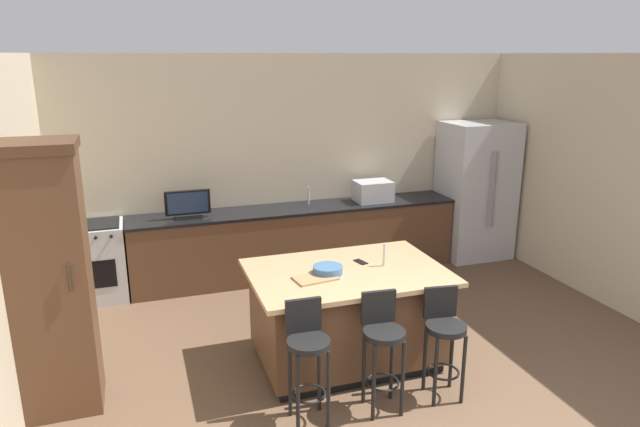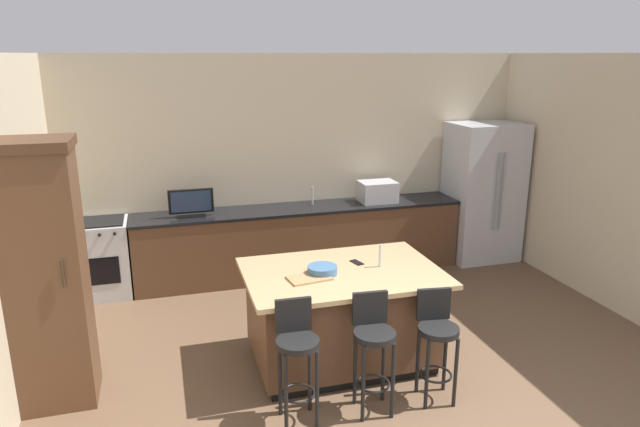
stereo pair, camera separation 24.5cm
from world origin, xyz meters
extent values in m
cube|color=beige|center=(0.00, 4.62, 1.43)|extent=(6.62, 0.12, 2.85)
cube|color=beige|center=(-3.11, 2.31, 1.43)|extent=(0.12, 5.02, 2.85)
cube|color=beige|center=(3.11, 2.31, 1.43)|extent=(0.12, 5.02, 2.85)
cube|color=brown|center=(-0.10, 4.24, 0.44)|extent=(4.27, 0.60, 0.88)
cube|color=black|center=(-0.10, 4.24, 0.90)|extent=(4.29, 0.62, 0.04)
cube|color=black|center=(-0.28, 1.96, 0.04)|extent=(1.56, 0.98, 0.09)
cube|color=brown|center=(-0.28, 1.96, 0.48)|extent=(1.64, 1.06, 0.79)
cube|color=tan|center=(-0.28, 1.96, 0.90)|extent=(1.80, 1.22, 0.04)
cube|color=#B7BABF|center=(2.53, 4.16, 0.96)|extent=(0.94, 0.75, 1.93)
cylinder|color=gray|center=(2.49, 3.76, 1.06)|extent=(0.02, 0.02, 1.06)
cylinder|color=gray|center=(2.57, 3.76, 1.06)|extent=(0.02, 0.02, 1.06)
cube|color=#B7BABF|center=(-2.62, 4.24, 0.46)|extent=(0.75, 0.60, 0.92)
cube|color=black|center=(-2.62, 3.93, 0.41)|extent=(0.52, 0.01, 0.33)
cube|color=black|center=(-2.62, 4.24, 0.93)|extent=(0.67, 0.50, 0.02)
cylinder|color=black|center=(-2.87, 3.92, 0.86)|extent=(0.04, 0.03, 0.04)
cylinder|color=black|center=(-2.71, 3.92, 0.86)|extent=(0.04, 0.03, 0.04)
cylinder|color=black|center=(-2.54, 3.92, 0.86)|extent=(0.04, 0.03, 0.04)
cylinder|color=black|center=(-2.38, 3.92, 0.86)|extent=(0.04, 0.03, 0.04)
cube|color=brown|center=(-2.78, 2.03, 1.11)|extent=(0.62, 0.51, 2.22)
cube|color=#492F1E|center=(-2.78, 2.03, 2.18)|extent=(0.66, 0.55, 0.08)
cylinder|color=#332819|center=(-2.60, 1.76, 1.22)|extent=(0.02, 0.02, 0.22)
cube|color=#B7BABF|center=(0.97, 4.24, 1.06)|extent=(0.48, 0.36, 0.28)
cube|color=black|center=(-1.49, 4.19, 0.94)|extent=(0.32, 0.16, 0.05)
cube|color=black|center=(-1.49, 4.19, 1.12)|extent=(0.54, 0.05, 0.29)
cube|color=#1E2D47|center=(-1.49, 4.16, 1.12)|extent=(0.48, 0.01, 0.25)
cylinder|color=#B2B2B7|center=(0.09, 4.34, 1.04)|extent=(0.02, 0.02, 0.24)
cylinder|color=#B2B2B7|center=(0.09, 1.96, 1.03)|extent=(0.02, 0.02, 0.22)
cylinder|color=black|center=(-0.90, 1.16, 0.70)|extent=(0.34, 0.34, 0.05)
cube|color=black|center=(-0.90, 1.31, 0.86)|extent=(0.29, 0.04, 0.28)
cylinder|color=black|center=(-1.03, 1.04, 0.34)|extent=(0.03, 0.03, 0.67)
cylinder|color=black|center=(-0.78, 1.04, 0.34)|extent=(0.03, 0.03, 0.67)
cylinder|color=black|center=(-1.02, 1.29, 0.34)|extent=(0.03, 0.03, 0.67)
cylinder|color=black|center=(-0.78, 1.28, 0.34)|extent=(0.03, 0.03, 0.67)
torus|color=black|center=(-0.90, 1.16, 0.25)|extent=(0.28, 0.28, 0.02)
cylinder|color=black|center=(-0.28, 1.13, 0.69)|extent=(0.34, 0.34, 0.05)
cube|color=black|center=(-0.27, 1.28, 0.86)|extent=(0.29, 0.06, 0.28)
cylinder|color=black|center=(-0.41, 1.02, 0.33)|extent=(0.03, 0.03, 0.67)
cylinder|color=black|center=(-0.17, 1.00, 0.33)|extent=(0.03, 0.03, 0.67)
cylinder|color=black|center=(-0.39, 1.26, 0.33)|extent=(0.03, 0.03, 0.67)
cylinder|color=black|center=(-0.15, 1.25, 0.33)|extent=(0.03, 0.03, 0.67)
torus|color=black|center=(-0.28, 1.13, 0.25)|extent=(0.28, 0.28, 0.02)
cylinder|color=black|center=(0.29, 1.14, 0.65)|extent=(0.34, 0.34, 0.05)
cube|color=black|center=(0.31, 1.29, 0.81)|extent=(0.29, 0.07, 0.28)
cylinder|color=black|center=(0.15, 1.03, 0.31)|extent=(0.03, 0.03, 0.62)
cylinder|color=black|center=(0.39, 1.00, 0.31)|extent=(0.03, 0.03, 0.62)
cylinder|color=black|center=(0.18, 1.28, 0.31)|extent=(0.03, 0.03, 0.62)
cylinder|color=black|center=(0.42, 1.24, 0.31)|extent=(0.03, 0.03, 0.62)
torus|color=black|center=(0.29, 1.14, 0.24)|extent=(0.28, 0.28, 0.02)
cylinder|color=#3F668C|center=(-0.48, 1.94, 0.96)|extent=(0.27, 0.27, 0.07)
cube|color=black|center=(-0.08, 2.12, 0.92)|extent=(0.11, 0.16, 0.01)
cube|color=#A87F51|center=(-0.62, 1.86, 0.93)|extent=(0.40, 0.28, 0.02)
camera|label=1|loc=(-2.05, -2.57, 2.84)|focal=31.73mm
camera|label=2|loc=(-1.82, -2.64, 2.84)|focal=31.73mm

